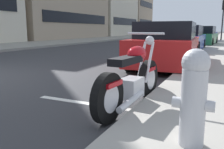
{
  "coord_description": "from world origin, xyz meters",
  "views": [
    {
      "loc": [
        -3.15,
        -5.77,
        1.17
      ],
      "look_at": [
        0.06,
        -4.27,
        0.5
      ],
      "focal_mm": 38.22,
      "sensor_mm": 36.0,
      "label": 1
    }
  ],
  "objects_px": {
    "parked_car_far_down_curb": "(184,39)",
    "parked_car_second_in_row": "(205,35)",
    "crossing_truck": "(169,31)",
    "traffic_signal_near_corner": "(223,11)",
    "parked_car_behind_motorcycle": "(167,46)",
    "parked_car_mid_block": "(202,36)",
    "parked_motorcycle": "(132,80)",
    "fire_hydrant": "(194,95)"
  },
  "relations": [
    {
      "from": "parked_car_second_in_row",
      "to": "traffic_signal_near_corner",
      "type": "distance_m",
      "value": 2.96
    },
    {
      "from": "parked_car_far_down_curb",
      "to": "fire_hydrant",
      "type": "relative_size",
      "value": 5.34
    },
    {
      "from": "parked_motorcycle",
      "to": "crossing_truck",
      "type": "distance_m",
      "value": 35.44
    },
    {
      "from": "fire_hydrant",
      "to": "traffic_signal_near_corner",
      "type": "height_order",
      "value": "traffic_signal_near_corner"
    },
    {
      "from": "fire_hydrant",
      "to": "parked_motorcycle",
      "type": "bearing_deg",
      "value": 40.95
    },
    {
      "from": "parked_car_far_down_curb",
      "to": "crossing_truck",
      "type": "distance_m",
      "value": 25.57
    },
    {
      "from": "traffic_signal_near_corner",
      "to": "fire_hydrant",
      "type": "bearing_deg",
      "value": -179.83
    },
    {
      "from": "crossing_truck",
      "to": "traffic_signal_near_corner",
      "type": "distance_m",
      "value": 14.86
    },
    {
      "from": "parked_car_far_down_curb",
      "to": "parked_car_second_in_row",
      "type": "distance_m",
      "value": 10.75
    },
    {
      "from": "fire_hydrant",
      "to": "traffic_signal_near_corner",
      "type": "bearing_deg",
      "value": 0.17
    },
    {
      "from": "parked_car_second_in_row",
      "to": "crossing_truck",
      "type": "xyz_separation_m",
      "value": [
        14.11,
        6.28,
        0.3
      ]
    },
    {
      "from": "parked_car_mid_block",
      "to": "crossing_truck",
      "type": "bearing_deg",
      "value": 22.19
    },
    {
      "from": "parked_car_second_in_row",
      "to": "parked_car_far_down_curb",
      "type": "bearing_deg",
      "value": -179.05
    },
    {
      "from": "parked_car_mid_block",
      "to": "fire_hydrant",
      "type": "height_order",
      "value": "parked_car_mid_block"
    },
    {
      "from": "parked_car_second_in_row",
      "to": "parked_car_mid_block",
      "type": "bearing_deg",
      "value": -175.66
    },
    {
      "from": "parked_car_far_down_curb",
      "to": "parked_car_mid_block",
      "type": "relative_size",
      "value": 1.13
    },
    {
      "from": "parked_car_second_in_row",
      "to": "crossing_truck",
      "type": "relative_size",
      "value": 0.94
    },
    {
      "from": "parked_motorcycle",
      "to": "parked_car_behind_motorcycle",
      "type": "distance_m",
      "value": 4.34
    },
    {
      "from": "fire_hydrant",
      "to": "crossing_truck",
      "type": "bearing_deg",
      "value": 12.11
    },
    {
      "from": "parked_car_far_down_curb",
      "to": "parked_car_second_in_row",
      "type": "height_order",
      "value": "parked_car_second_in_row"
    },
    {
      "from": "parked_car_behind_motorcycle",
      "to": "parked_car_mid_block",
      "type": "distance_m",
      "value": 11.1
    },
    {
      "from": "parked_motorcycle",
      "to": "fire_hydrant",
      "type": "bearing_deg",
      "value": -134.24
    },
    {
      "from": "parked_car_behind_motorcycle",
      "to": "parked_car_far_down_curb",
      "type": "distance_m",
      "value": 5.63
    },
    {
      "from": "parked_motorcycle",
      "to": "parked_car_far_down_curb",
      "type": "distance_m",
      "value": 9.97
    },
    {
      "from": "parked_car_mid_block",
      "to": "fire_hydrant",
      "type": "bearing_deg",
      "value": -171.88
    },
    {
      "from": "parked_car_second_in_row",
      "to": "traffic_signal_near_corner",
      "type": "xyz_separation_m",
      "value": [
        1.49,
        -1.36,
        2.16
      ]
    },
    {
      "from": "parked_motorcycle",
      "to": "traffic_signal_near_corner",
      "type": "height_order",
      "value": "traffic_signal_near_corner"
    },
    {
      "from": "traffic_signal_near_corner",
      "to": "parked_motorcycle",
      "type": "bearing_deg",
      "value": 177.62
    },
    {
      "from": "parked_car_mid_block",
      "to": "traffic_signal_near_corner",
      "type": "distance_m",
      "value": 7.21
    },
    {
      "from": "parked_car_far_down_curb",
      "to": "parked_car_mid_block",
      "type": "bearing_deg",
      "value": -4.27
    },
    {
      "from": "parked_car_behind_motorcycle",
      "to": "crossing_truck",
      "type": "distance_m",
      "value": 31.13
    },
    {
      "from": "crossing_truck",
      "to": "traffic_signal_near_corner",
      "type": "xyz_separation_m",
      "value": [
        -12.61,
        -7.64,
        1.86
      ]
    },
    {
      "from": "parked_motorcycle",
      "to": "parked_car_behind_motorcycle",
      "type": "xyz_separation_m",
      "value": [
        4.31,
        0.43,
        0.22
      ]
    },
    {
      "from": "parked_car_behind_motorcycle",
      "to": "traffic_signal_near_corner",
      "type": "distance_m",
      "value": 18.05
    },
    {
      "from": "parked_motorcycle",
      "to": "parked_car_behind_motorcycle",
      "type": "height_order",
      "value": "parked_car_behind_motorcycle"
    },
    {
      "from": "parked_car_second_in_row",
      "to": "traffic_signal_near_corner",
      "type": "relative_size",
      "value": 1.27
    },
    {
      "from": "parked_car_behind_motorcycle",
      "to": "traffic_signal_near_corner",
      "type": "height_order",
      "value": "traffic_signal_near_corner"
    },
    {
      "from": "parked_car_mid_block",
      "to": "crossing_truck",
      "type": "distance_m",
      "value": 20.44
    },
    {
      "from": "parked_car_behind_motorcycle",
      "to": "fire_hydrant",
      "type": "distance_m",
      "value": 5.64
    },
    {
      "from": "parked_car_mid_block",
      "to": "traffic_signal_near_corner",
      "type": "height_order",
      "value": "traffic_signal_near_corner"
    },
    {
      "from": "parked_motorcycle",
      "to": "parked_car_second_in_row",
      "type": "relative_size",
      "value": 0.43
    },
    {
      "from": "traffic_signal_near_corner",
      "to": "parked_car_far_down_curb",
      "type": "bearing_deg",
      "value": 172.36
    }
  ]
}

